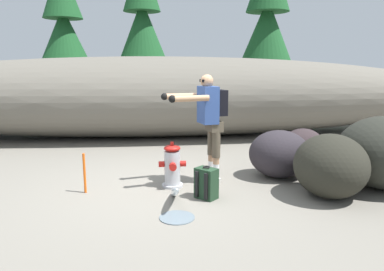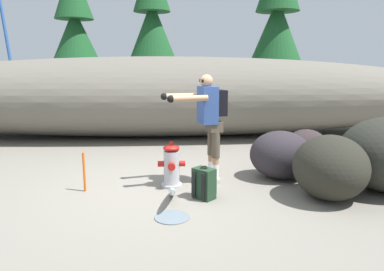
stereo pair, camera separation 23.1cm
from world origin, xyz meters
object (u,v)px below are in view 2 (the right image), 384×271
at_px(boulder_large, 281,155).
at_px(boulder_outlier, 306,148).
at_px(utility_worker, 208,115).
at_px(spare_backpack, 204,184).
at_px(survey_stake, 84,172).
at_px(fire_hydrant, 172,166).
at_px(boulder_small, 330,167).

xyz_separation_m(boulder_large, boulder_outlier, (0.70, 0.71, -0.05)).
height_order(utility_worker, spare_backpack, utility_worker).
bearing_deg(survey_stake, spare_backpack, -12.69).
bearing_deg(boulder_outlier, fire_hydrant, -157.70).
xyz_separation_m(utility_worker, survey_stake, (-1.89, -0.30, -0.80)).
height_order(spare_backpack, survey_stake, survey_stake).
height_order(fire_hydrant, spare_backpack, fire_hydrant).
xyz_separation_m(utility_worker, boulder_large, (1.23, 0.18, -0.70)).
distance_m(boulder_large, boulder_small, 1.07).
height_order(fire_hydrant, survey_stake, fire_hydrant).
relative_size(fire_hydrant, boulder_outlier, 0.76).
relative_size(spare_backpack, boulder_large, 0.46).
bearing_deg(boulder_small, boulder_outlier, 80.30).
bearing_deg(boulder_small, fire_hydrant, 163.60).
distance_m(spare_backpack, boulder_large, 1.63).
xyz_separation_m(boulder_outlier, survey_stake, (-3.82, -1.19, -0.05)).
xyz_separation_m(fire_hydrant, utility_worker, (0.59, 0.14, 0.78)).
xyz_separation_m(spare_backpack, boulder_small, (1.77, -0.11, 0.24)).
bearing_deg(boulder_large, spare_backpack, -147.26).
bearing_deg(spare_backpack, boulder_outlier, -6.71).
distance_m(fire_hydrant, utility_worker, 0.98).
bearing_deg(spare_backpack, fire_hydrant, 85.71).
height_order(fire_hydrant, boulder_outlier, fire_hydrant).
distance_m(fire_hydrant, boulder_outlier, 2.72).
xyz_separation_m(spare_backpack, survey_stake, (-1.77, 0.40, 0.08)).
bearing_deg(boulder_outlier, utility_worker, -155.29).
xyz_separation_m(boulder_large, boulder_small, (0.41, -0.98, 0.06)).
bearing_deg(boulder_small, utility_worker, 154.07).
relative_size(boulder_large, survey_stake, 1.70).
relative_size(fire_hydrant, survey_stake, 1.19).
distance_m(utility_worker, spare_backpack, 1.13).
bearing_deg(boulder_large, boulder_outlier, 45.37).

